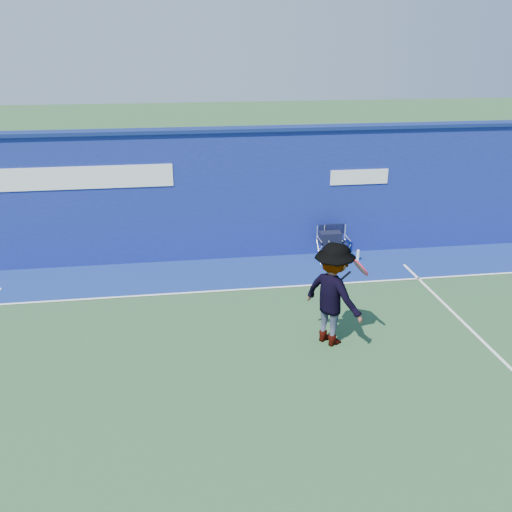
{
  "coord_description": "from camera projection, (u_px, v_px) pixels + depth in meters",
  "views": [
    {
      "loc": [
        -0.61,
        -7.08,
        4.93
      ],
      "look_at": [
        0.79,
        2.6,
        1.0
      ],
      "focal_mm": 38.0,
      "sensor_mm": 36.0,
      "label": 1
    }
  ],
  "objects": [
    {
      "name": "stadium_wall",
      "position": [
        206.0,
        195.0,
        12.61
      ],
      "size": [
        24.0,
        0.5,
        3.08
      ],
      "color": "navy",
      "rests_on": "ground"
    },
    {
      "name": "ground",
      "position": [
        230.0,
        380.0,
        8.41
      ],
      "size": [
        80.0,
        80.0,
        0.0
      ],
      "primitive_type": "plane",
      "color": "#2A4E2B",
      "rests_on": "ground"
    },
    {
      "name": "court_lines",
      "position": [
        226.0,
        358.0,
        8.96
      ],
      "size": [
        24.0,
        12.0,
        0.01
      ],
      "color": "white",
      "rests_on": "out_of_bounds_strip"
    },
    {
      "name": "water_bottle",
      "position": [
        358.0,
        255.0,
        12.89
      ],
      "size": [
        0.07,
        0.07,
        0.27
      ],
      "primitive_type": "cylinder",
      "color": "white",
      "rests_on": "ground"
    },
    {
      "name": "out_of_bounds_strip",
      "position": [
        212.0,
        274.0,
        12.18
      ],
      "size": [
        24.0,
        1.8,
        0.01
      ],
      "primitive_type": "cube",
      "color": "navy",
      "rests_on": "ground"
    },
    {
      "name": "tennis_player",
      "position": [
        333.0,
        294.0,
        9.15
      ],
      "size": [
        1.23,
        1.36,
        1.82
      ],
      "color": "#EA4738",
      "rests_on": "ground"
    },
    {
      "name": "directors_chair_right",
      "position": [
        329.0,
        247.0,
        12.81
      ],
      "size": [
        0.5,
        0.45,
        0.84
      ],
      "color": "silver",
      "rests_on": "ground"
    },
    {
      "name": "directors_chair_left",
      "position": [
        336.0,
        249.0,
        12.85
      ],
      "size": [
        0.51,
        0.47,
        0.86
      ],
      "color": "silver",
      "rests_on": "ground"
    }
  ]
}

